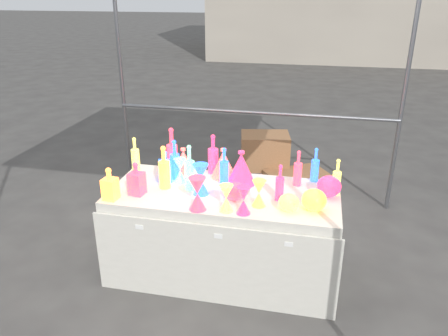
% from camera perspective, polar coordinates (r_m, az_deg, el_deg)
% --- Properties ---
extents(ground, '(80.00, 80.00, 0.00)m').
position_cam_1_polar(ground, '(3.84, 0.00, -13.22)').
color(ground, '#5A5853').
rests_on(ground, ground).
extents(display_table, '(1.84, 0.83, 0.75)m').
position_cam_1_polar(display_table, '(3.62, -0.03, -8.50)').
color(display_table, silver).
rests_on(display_table, ground).
extents(cardboard_box_closed, '(0.70, 0.57, 0.46)m').
position_cam_1_polar(cardboard_box_closed, '(5.84, 5.35, 2.26)').
color(cardboard_box_closed, '#A8744C').
rests_on(cardboard_box_closed, ground).
extents(cardboard_box_flat, '(0.92, 0.85, 0.06)m').
position_cam_1_polar(cardboard_box_flat, '(5.61, 9.67, -1.01)').
color(cardboard_box_flat, '#A8744C').
rests_on(cardboard_box_flat, ground).
extents(bottle_1, '(0.09, 0.09, 0.34)m').
position_cam_1_polar(bottle_1, '(3.65, -6.45, 1.13)').
color(bottle_1, '#1B954D').
rests_on(bottle_1, display_table).
extents(bottle_2, '(0.11, 0.11, 0.42)m').
position_cam_1_polar(bottle_2, '(3.71, -6.80, 2.15)').
color(bottle_2, '#F05619').
rests_on(bottle_2, display_table).
extents(bottle_3, '(0.10, 0.10, 0.35)m').
position_cam_1_polar(bottle_3, '(3.73, -1.43, 1.86)').
color(bottle_3, '#1B3AA0').
rests_on(bottle_3, display_table).
extents(bottle_4, '(0.08, 0.08, 0.30)m').
position_cam_1_polar(bottle_4, '(3.88, -11.53, 1.82)').
color(bottle_4, '#126972').
rests_on(bottle_4, display_table).
extents(bottle_5, '(0.08, 0.08, 0.37)m').
position_cam_1_polar(bottle_5, '(3.43, -4.52, 0.08)').
color(bottle_5, '#BE2667').
rests_on(bottle_5, display_table).
extents(bottle_6, '(0.11, 0.11, 0.35)m').
position_cam_1_polar(bottle_6, '(3.48, -7.83, 0.12)').
color(bottle_6, red).
rests_on(bottle_6, display_table).
extents(bottle_7, '(0.10, 0.10, 0.32)m').
position_cam_1_polar(bottle_7, '(3.51, 0.02, 0.23)').
color(bottle_7, '#1B954D').
rests_on(bottle_7, display_table).
extents(decanter_0, '(0.11, 0.11, 0.26)m').
position_cam_1_polar(decanter_0, '(3.39, -14.70, -1.98)').
color(decanter_0, red).
rests_on(decanter_0, display_table).
extents(decanter_1, '(0.12, 0.12, 0.27)m').
position_cam_1_polar(decanter_1, '(3.42, -11.37, -1.32)').
color(decanter_1, '#F05619').
rests_on(decanter_1, display_table).
extents(decanter_2, '(0.14, 0.14, 0.27)m').
position_cam_1_polar(decanter_2, '(3.62, -7.71, 0.28)').
color(decanter_2, '#1B954D').
rests_on(decanter_2, display_table).
extents(hourglass_0, '(0.14, 0.14, 0.25)m').
position_cam_1_polar(hourglass_0, '(3.13, -3.50, -3.37)').
color(hourglass_0, '#F05619').
rests_on(hourglass_0, display_table).
extents(hourglass_1, '(0.13, 0.13, 0.21)m').
position_cam_1_polar(hourglass_1, '(3.09, 2.57, -4.23)').
color(hourglass_1, '#1B3AA0').
rests_on(hourglass_1, display_table).
extents(hourglass_2, '(0.12, 0.12, 0.20)m').
position_cam_1_polar(hourglass_2, '(3.12, 0.29, -3.95)').
color(hourglass_2, '#126972').
rests_on(hourglass_2, display_table).
extents(hourglass_3, '(0.13, 0.13, 0.20)m').
position_cam_1_polar(hourglass_3, '(3.60, -5.75, -0.30)').
color(hourglass_3, '#BE2667').
rests_on(hourglass_3, display_table).
extents(hourglass_4, '(0.13, 0.13, 0.20)m').
position_cam_1_polar(hourglass_4, '(3.20, 4.58, -3.31)').
color(hourglass_4, red).
rests_on(hourglass_4, display_table).
extents(hourglass_5, '(0.15, 0.15, 0.25)m').
position_cam_1_polar(hourglass_5, '(3.36, -3.05, -1.49)').
color(hourglass_5, '#1B954D').
rests_on(hourglass_5, display_table).
extents(globe_0, '(0.23, 0.23, 0.15)m').
position_cam_1_polar(globe_0, '(3.20, 11.67, -4.26)').
color(globe_0, red).
rests_on(globe_0, display_table).
extents(globe_1, '(0.18, 0.18, 0.12)m').
position_cam_1_polar(globe_1, '(3.17, 8.44, -4.61)').
color(globe_1, '#126972').
rests_on(globe_1, display_table).
extents(globe_2, '(0.19, 0.19, 0.12)m').
position_cam_1_polar(globe_2, '(3.30, 1.51, -3.17)').
color(globe_2, '#F05619').
rests_on(globe_2, display_table).
extents(globe_3, '(0.22, 0.22, 0.15)m').
position_cam_1_polar(globe_3, '(3.44, 13.55, -2.48)').
color(globe_3, '#1B3AA0').
rests_on(globe_3, display_table).
extents(lampshade_0, '(0.24, 0.24, 0.23)m').
position_cam_1_polar(lampshade_0, '(3.75, -5.31, 0.93)').
color(lampshade_0, yellow).
rests_on(lampshade_0, display_table).
extents(lampshade_1, '(0.26, 0.26, 0.26)m').
position_cam_1_polar(lampshade_1, '(3.66, -0.07, 0.68)').
color(lampshade_1, yellow).
rests_on(lampshade_1, display_table).
extents(lampshade_2, '(0.32, 0.32, 0.28)m').
position_cam_1_polar(lampshade_2, '(3.54, 2.25, 0.08)').
color(lampshade_2, '#1B3AA0').
rests_on(lampshade_2, display_table).
extents(bottle_8, '(0.08, 0.08, 0.29)m').
position_cam_1_polar(bottle_8, '(3.66, 11.83, 0.44)').
color(bottle_8, '#1B954D').
rests_on(bottle_8, display_table).
extents(bottle_9, '(0.08, 0.08, 0.30)m').
position_cam_1_polar(bottle_9, '(3.55, 9.63, -0.01)').
color(bottle_9, '#F05619').
rests_on(bottle_9, display_table).
extents(bottle_10, '(0.08, 0.08, 0.29)m').
position_cam_1_polar(bottle_10, '(3.29, 7.30, -1.88)').
color(bottle_10, '#1B3AA0').
rests_on(bottle_10, display_table).
extents(bottle_11, '(0.07, 0.07, 0.29)m').
position_cam_1_polar(bottle_11, '(3.46, 14.53, -1.11)').
color(bottle_11, '#126972').
rests_on(bottle_11, display_table).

